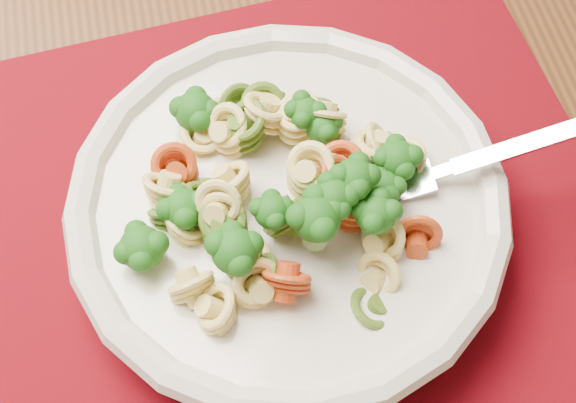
{
  "coord_description": "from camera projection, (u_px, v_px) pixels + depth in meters",
  "views": [
    {
      "loc": [
        0.56,
        -0.92,
        1.16
      ],
      "look_at": [
        0.58,
        -0.69,
        0.74
      ],
      "focal_mm": 50.0,
      "sensor_mm": 36.0,
      "label": 1
    }
  ],
  "objects": [
    {
      "name": "dining_table",
      "position": [
        240.0,
        103.0,
        0.67
      ],
      "size": [
        1.66,
        1.18,
        0.69
      ],
      "rotation": [
        0.0,
        0.0,
        0.12
      ],
      "color": "#583018",
      "rests_on": "ground"
    },
    {
      "name": "placemat",
      "position": [
        264.0,
        214.0,
        0.53
      ],
      "size": [
        0.51,
        0.43,
        0.0
      ],
      "primitive_type": "cube",
      "rotation": [
        0.0,
        0.0,
        0.2
      ],
      "color": "#66040C",
      "rests_on": "dining_table"
    },
    {
      "name": "pasta_bowl",
      "position": [
        288.0,
        209.0,
        0.49
      ],
      "size": [
        0.27,
        0.27,
        0.05
      ],
      "color": "silver",
      "rests_on": "placemat"
    },
    {
      "name": "pasta_broccoli_heap",
      "position": [
        288.0,
        197.0,
        0.48
      ],
      "size": [
        0.23,
        0.23,
        0.06
      ],
      "primitive_type": null,
      "color": "#EDC775",
      "rests_on": "pasta_bowl"
    },
    {
      "name": "fork",
      "position": [
        413.0,
        181.0,
        0.48
      ],
      "size": [
        0.18,
        0.04,
        0.08
      ],
      "primitive_type": null,
      "rotation": [
        0.0,
        -0.35,
        0.08
      ],
      "color": "silver",
      "rests_on": "pasta_bowl"
    }
  ]
}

